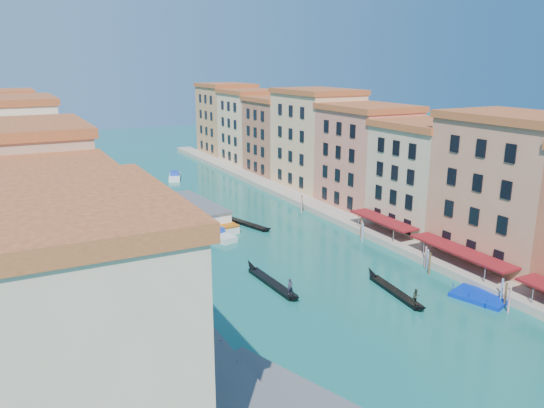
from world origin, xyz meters
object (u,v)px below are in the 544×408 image
Objects in this scene: gondola_fore at (272,282)px; gondola_right at (396,291)px; vaporetto_stop at (210,394)px; blue_dock at (480,297)px; vaporetto_far at (197,212)px.

gondola_fore is 1.06× the size of gondola_right.
gondola_right is at bearing -40.37° from gondola_fore.
gondola_fore is 14.68m from gondola_right.
blue_dock is (34.50, 4.81, -1.20)m from vaporetto_stop.
gondola_right is (26.76, 10.08, -0.97)m from vaporetto_stop.
gondola_right is at bearing 20.65° from vaporetto_stop.
gondola_right reaches higher than blue_dock.
blue_dock is (19.32, -14.29, -0.20)m from gondola_fore.
vaporetto_stop reaches higher than vaporetto_far.
vaporetto_far reaches higher than gondola_fore.
vaporetto_stop is 0.76× the size of vaporetto_far.
gondola_right is 9.37m from blue_dock.
vaporetto_far is 30.60m from gondola_fore.
vaporetto_stop is 28.61m from gondola_right.
gondola_fore is 1.95× the size of blue_dock.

